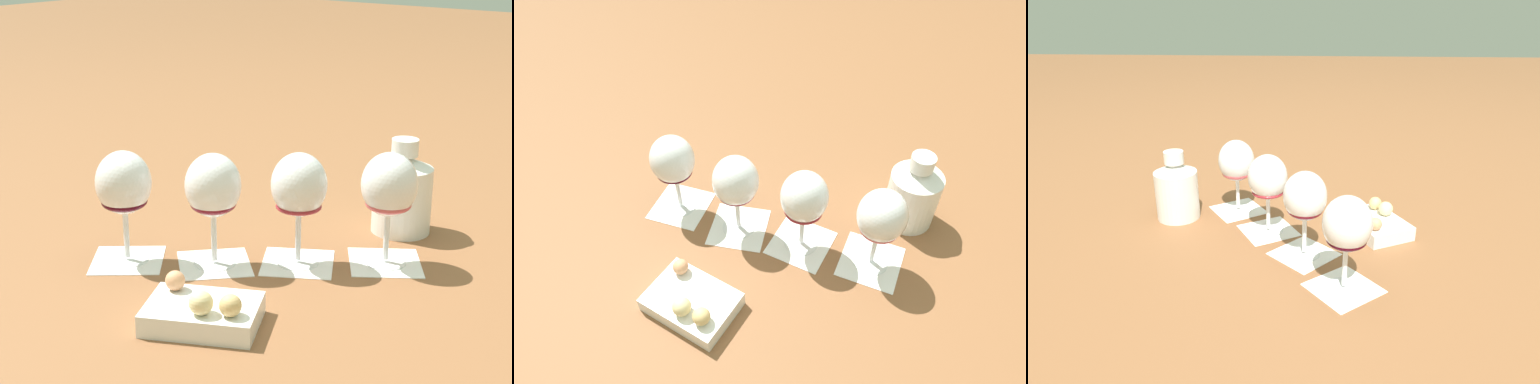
# 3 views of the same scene
# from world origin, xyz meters

# --- Properties ---
(ground_plane) EXTENTS (8.00, 8.00, 0.00)m
(ground_plane) POSITION_xyz_m (0.00, 0.00, 0.00)
(ground_plane) COLOR brown
(tasting_card_0) EXTENTS (0.16, 0.16, 0.00)m
(tasting_card_0) POSITION_xyz_m (-0.16, -0.13, 0.00)
(tasting_card_0) COLOR white
(tasting_card_0) RESTS_ON ground_plane
(tasting_card_1) EXTENTS (0.16, 0.16, 0.00)m
(tasting_card_1) POSITION_xyz_m (-0.05, -0.04, 0.00)
(tasting_card_1) COLOR white
(tasting_card_1) RESTS_ON ground_plane
(tasting_card_2) EXTENTS (0.16, 0.16, 0.00)m
(tasting_card_2) POSITION_xyz_m (0.05, 0.04, 0.00)
(tasting_card_2) COLOR white
(tasting_card_2) RESTS_ON ground_plane
(tasting_card_3) EXTENTS (0.16, 0.16, 0.00)m
(tasting_card_3) POSITION_xyz_m (0.17, 0.12, 0.00)
(tasting_card_3) COLOR white
(tasting_card_3) RESTS_ON ground_plane
(wine_glass_0) EXTENTS (0.09, 0.09, 0.18)m
(wine_glass_0) POSITION_xyz_m (-0.16, -0.13, 0.12)
(wine_glass_0) COLOR white
(wine_glass_0) RESTS_ON tasting_card_0
(wine_glass_1) EXTENTS (0.09, 0.09, 0.18)m
(wine_glass_1) POSITION_xyz_m (-0.05, -0.04, 0.13)
(wine_glass_1) COLOR white
(wine_glass_1) RESTS_ON tasting_card_1
(wine_glass_2) EXTENTS (0.09, 0.09, 0.18)m
(wine_glass_2) POSITION_xyz_m (0.05, 0.04, 0.12)
(wine_glass_2) COLOR white
(wine_glass_2) RESTS_ON tasting_card_2
(wine_glass_3) EXTENTS (0.09, 0.09, 0.18)m
(wine_glass_3) POSITION_xyz_m (0.17, 0.12, 0.12)
(wine_glass_3) COLOR white
(wine_glass_3) RESTS_ON tasting_card_3
(ceramic_vase) EXTENTS (0.10, 0.10, 0.17)m
(ceramic_vase) POSITION_xyz_m (-0.11, -0.27, 0.07)
(ceramic_vase) COLOR white
(ceramic_vase) RESTS_ON ground_plane
(snack_dish) EXTENTS (0.18, 0.16, 0.06)m
(snack_dish) POSITION_xyz_m (-0.07, 0.20, 0.02)
(snack_dish) COLOR white
(snack_dish) RESTS_ON ground_plane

